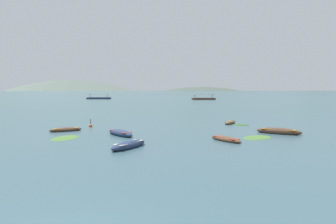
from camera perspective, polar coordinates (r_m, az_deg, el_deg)
The scene contains 16 objects.
ground_plane at distance 1506.93m, azimuth -1.85°, elevation 4.24°, with size 6000.00×6000.00×0.00m, color #385660.
mountain_1 at distance 1351.74m, azimuth -14.83°, elevation 8.03°, with size 755.36×755.36×186.40m, color slate.
mountain_2 at distance 1374.58m, azimuth 4.98°, elevation 8.52°, with size 777.51×777.51×206.38m, color #56665B.
mountain_3 at distance 1505.49m, azimuth 26.02°, elevation 7.23°, with size 486.23×486.23×180.21m, color #56665B.
rowboat_0 at distance 24.50m, azimuth 11.29°, elevation -5.24°, with size 2.50×3.28×0.45m.
rowboat_1 at distance 37.11m, azimuth 12.07°, elevation -1.98°, with size 2.38×3.24×0.46m.
rowboat_3 at distance 27.27m, azimuth -9.30°, elevation -4.11°, with size 3.19×3.80×0.64m.
rowboat_4 at distance 21.43m, azimuth -7.71°, elevation -6.43°, with size 2.86×3.70×0.63m.
rowboat_5 at distance 29.87m, azimuth 20.87°, elevation -3.57°, with size 4.15×3.23×0.69m.
rowboat_6 at distance 31.38m, azimuth -19.43°, elevation -3.28°, with size 3.30×2.33×0.48m.
ferry_0 at distance 134.99m, azimuth -13.40°, elevation 2.69°, with size 10.40×4.21×2.54m.
ferry_1 at distance 123.83m, azimuth 6.98°, elevation 2.63°, with size 9.72×3.62×2.54m.
mooring_buoy at distance 34.10m, azimuth -14.93°, elevation -2.67°, with size 0.41×0.41×1.04m.
weed_patch_0 at distance 35.78m, azimuth 14.13°, elevation -2.49°, with size 1.71×1.94×0.14m, color #2D5628.
weed_patch_2 at distance 26.80m, azimuth 17.07°, elevation -4.83°, with size 3.22×2.02×0.14m, color #477033.
weed_patch_3 at distance 26.92m, azimuth -19.54°, elevation -4.85°, with size 3.19×2.08×0.14m, color #477033.
Camera 1 is at (2.24, -6.92, 4.21)m, focal length 31.09 mm.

